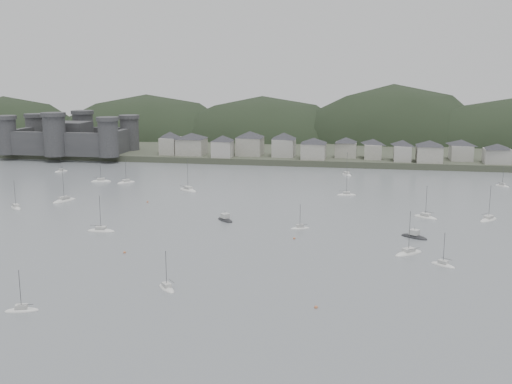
# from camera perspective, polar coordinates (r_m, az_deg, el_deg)

# --- Properties ---
(ground) EXTENTS (900.00, 900.00, 0.00)m
(ground) POSITION_cam_1_polar(r_m,az_deg,el_deg) (134.91, -5.84, -8.64)
(ground) COLOR slate
(ground) RESTS_ON ground
(far_shore_land) EXTENTS (900.00, 250.00, 3.00)m
(far_shore_land) POSITION_cam_1_polar(r_m,az_deg,el_deg) (420.56, 5.45, 5.15)
(far_shore_land) COLOR #383D2D
(far_shore_land) RESTS_ON ground
(forested_ridge) EXTENTS (851.55, 103.94, 102.57)m
(forested_ridge) POSITION_cam_1_polar(r_m,az_deg,el_deg) (396.43, 5.79, 2.91)
(forested_ridge) COLOR black
(forested_ridge) RESTS_ON ground
(castle) EXTENTS (66.00, 43.00, 20.00)m
(castle) POSITION_cam_1_polar(r_m,az_deg,el_deg) (341.29, -16.94, 4.91)
(castle) COLOR #37383A
(castle) RESTS_ON far_shore_land
(waterfront_town) EXTENTS (451.48, 28.46, 12.92)m
(waterfront_town) POSITION_cam_1_polar(r_m,az_deg,el_deg) (307.58, 13.06, 4.03)
(waterfront_town) COLOR gray
(waterfront_town) RESTS_ON far_shore_land
(sailboat_lead) EXTENTS (8.74, 5.05, 11.39)m
(sailboat_lead) POSITION_cam_1_polar(r_m,az_deg,el_deg) (264.42, -14.21, 0.97)
(sailboat_lead) COLOR silver
(sailboat_lead) RESTS_ON ground
(moored_fleet) EXTENTS (267.47, 176.72, 13.73)m
(moored_fleet) POSITION_cam_1_polar(r_m,az_deg,el_deg) (196.84, -5.24, -2.19)
(moored_fleet) COLOR silver
(moored_fleet) RESTS_ON ground
(motor_launch_near) EXTENTS (8.26, 6.79, 3.91)m
(motor_launch_near) POSITION_cam_1_polar(r_m,az_deg,el_deg) (176.66, 14.49, -4.03)
(motor_launch_near) COLOR black
(motor_launch_near) RESTS_ON ground
(motor_launch_far) EXTENTS (7.22, 7.51, 3.84)m
(motor_launch_far) POSITION_cam_1_polar(r_m,az_deg,el_deg) (190.40, -2.88, -2.58)
(motor_launch_far) COLOR black
(motor_launch_far) RESTS_ON ground
(mooring_buoys) EXTENTS (172.54, 87.99, 0.70)m
(mooring_buoys) POSITION_cam_1_polar(r_m,az_deg,el_deg) (170.33, -1.58, -4.29)
(mooring_buoys) COLOR #C96E43
(mooring_buoys) RESTS_ON ground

